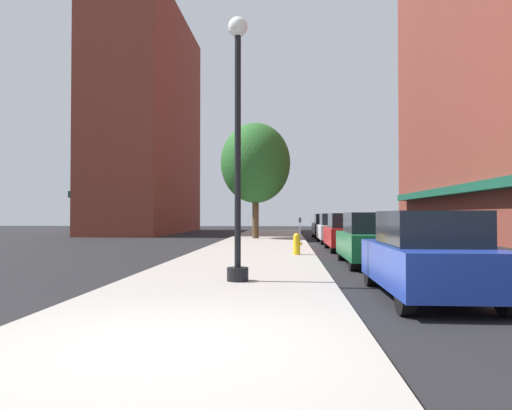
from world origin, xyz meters
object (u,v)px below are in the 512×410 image
Objects in this scene: fire_hydrant at (297,244)px; tree_near at (256,163)px; car_blue at (427,256)px; car_red at (348,232)px; car_green at (372,240)px; car_white at (335,229)px; car_black at (326,226)px; parking_meter_near at (300,226)px; lamppost at (238,142)px.

fire_hydrant is 13.43m from tree_near.
car_blue is (2.30, -8.62, 0.29)m from fire_hydrant.
car_red is (0.00, 12.29, 0.00)m from car_blue.
fire_hydrant is 0.18× the size of car_red.
fire_hydrant is 3.45m from car_green.
car_green is 12.16m from car_white.
car_black is at bearing 90.27° from car_green.
parking_meter_near is 1.97m from car_white.
tree_near is at bearing 100.69° from fire_hydrant.
lamppost is at bearing -99.72° from car_black.
lamppost is 1.37× the size of car_white.
fire_hydrant is at bearing -103.15° from car_white.
car_green is (4.66, -15.04, -4.03)m from tree_near.
tree_near reaches higher than fire_hydrant.
car_red is 1.00× the size of car_white.
car_red is at bearing -71.19° from parking_meter_near.
car_green is (3.74, 4.70, -2.39)m from lamppost.
car_black is at bearing 90.34° from car_red.
tree_near is (-2.71, 3.10, 3.89)m from parking_meter_near.
lamppost reaches higher than car_black.
lamppost reaches higher than car_blue.
car_blue is (1.95, -18.02, -0.14)m from parking_meter_near.
car_blue is 6.08m from car_green.
parking_meter_near is at bearing -48.87° from tree_near.
car_white is at bearing -31.73° from tree_near.
lamppost is 17.44m from car_white.
car_green is at bearing -80.72° from parking_meter_near.
tree_near is at bearing 92.68° from lamppost.
parking_meter_near reaches higher than fire_hydrant.
car_red is (2.30, 3.67, 0.29)m from fire_hydrant.
fire_hydrant is 15.64m from car_black.
car_black is (2.30, 15.47, 0.29)m from fire_hydrant.
car_green is at bearing -47.87° from fire_hydrant.
car_red is 5.95m from car_white.
lamppost reaches higher than fire_hydrant.
fire_hydrant is 9.89m from car_white.
fire_hydrant is at bearing 78.81° from lamppost.
tree_near is at bearing 148.59° from car_white.
car_black is at bearing 80.66° from lamppost.
lamppost reaches higher than car_white.
car_black is at bearing 91.45° from car_blue.
car_green reaches higher than fire_hydrant.
car_red is 11.80m from car_black.
fire_hydrant is 0.18× the size of car_black.
car_red reaches higher than fire_hydrant.
lamppost is at bearing -101.19° from fire_hydrant.
car_green and car_white have the same top height.
tree_near is at bearing 118.17° from car_red.
lamppost reaches higher than parking_meter_near.
parking_meter_near is 0.30× the size of car_white.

